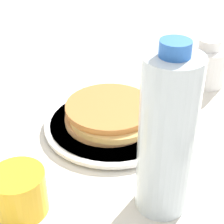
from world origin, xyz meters
name	(u,v)px	position (x,y,z in m)	size (l,w,h in m)	color
ground_plane	(116,131)	(0.00, 0.00, 0.00)	(4.00, 4.00, 0.00)	silver
plate	(112,124)	(0.01, 0.01, 0.01)	(0.24, 0.24, 0.01)	white
pancake_stack	(111,114)	(0.01, 0.01, 0.03)	(0.17, 0.17, 0.03)	tan
juice_glass	(20,192)	(-0.21, 0.07, 0.03)	(0.07, 0.07, 0.06)	yellow
cream_jug	(207,65)	(0.23, -0.14, 0.04)	(0.08, 0.08, 0.10)	white
water_bottle_near	(167,137)	(-0.15, -0.11, 0.11)	(0.07, 0.07, 0.24)	silver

